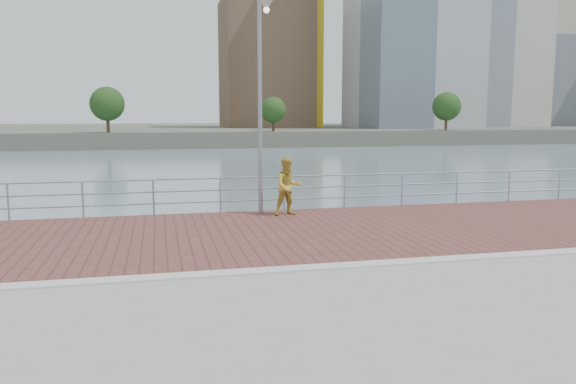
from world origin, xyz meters
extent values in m
plane|color=slate|center=(0.00, 0.00, -2.00)|extent=(400.00, 400.00, 0.00)
cube|color=brown|center=(0.00, 3.60, 0.01)|extent=(40.00, 6.80, 0.02)
cube|color=#B7B5AD|center=(0.00, 0.00, 0.03)|extent=(40.00, 0.40, 0.06)
cube|color=#4C5142|center=(0.00, 122.50, -0.75)|extent=(320.00, 95.00, 2.50)
cylinder|color=#8C9EA8|center=(-7.18, 7.00, 0.55)|extent=(0.06, 0.06, 1.10)
cylinder|color=#8C9EA8|center=(-5.13, 7.00, 0.55)|extent=(0.06, 0.06, 1.10)
cylinder|color=#8C9EA8|center=(-3.08, 7.00, 0.55)|extent=(0.06, 0.06, 1.10)
cylinder|color=#8C9EA8|center=(-1.03, 7.00, 0.55)|extent=(0.06, 0.06, 1.10)
cylinder|color=#8C9EA8|center=(1.03, 7.00, 0.55)|extent=(0.06, 0.06, 1.10)
cylinder|color=#8C9EA8|center=(3.08, 7.00, 0.55)|extent=(0.06, 0.06, 1.10)
cylinder|color=#8C9EA8|center=(5.13, 7.00, 0.55)|extent=(0.06, 0.06, 1.10)
cylinder|color=#8C9EA8|center=(7.18, 7.00, 0.55)|extent=(0.06, 0.06, 1.10)
cylinder|color=#8C9EA8|center=(9.24, 7.00, 0.55)|extent=(0.06, 0.06, 1.10)
cylinder|color=#8C9EA8|center=(11.29, 7.00, 0.55)|extent=(0.06, 0.06, 1.10)
cylinder|color=#8C9EA8|center=(0.00, 7.00, 1.10)|extent=(39.00, 0.05, 0.05)
cylinder|color=#8C9EA8|center=(0.00, 7.00, 0.73)|extent=(39.00, 0.05, 0.05)
cylinder|color=#8C9EA8|center=(0.00, 7.00, 0.36)|extent=(39.00, 0.05, 0.05)
cylinder|color=gray|center=(0.17, 6.50, 3.32)|extent=(0.13, 0.13, 6.63)
imported|color=gold|center=(0.94, 6.02, 0.90)|extent=(0.91, 0.74, 1.77)
cube|color=gold|center=(30.00, 104.00, 25.50)|extent=(2.00, 2.00, 50.00)
cube|color=brown|center=(20.00, 110.00, 13.96)|extent=(18.00, 18.00, 26.91)
cube|color=#ADA38E|center=(95.00, 115.00, 21.55)|extent=(24.00, 22.00, 42.10)
cylinder|color=#473323|center=(-10.00, 77.00, 2.46)|extent=(0.50, 0.50, 3.93)
sphere|color=#193814|center=(-10.00, 77.00, 4.71)|extent=(5.05, 5.05, 5.05)
cylinder|color=#473323|center=(15.00, 77.00, 2.08)|extent=(0.50, 0.50, 3.16)
sphere|color=#193814|center=(15.00, 77.00, 3.89)|extent=(4.06, 4.06, 4.06)
cylinder|color=#473323|center=(45.00, 77.00, 2.38)|extent=(0.50, 0.50, 3.76)
sphere|color=#193814|center=(45.00, 77.00, 4.52)|extent=(4.83, 4.83, 4.83)
camera|label=1|loc=(-2.90, -10.50, 3.06)|focal=35.00mm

